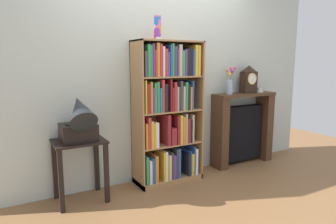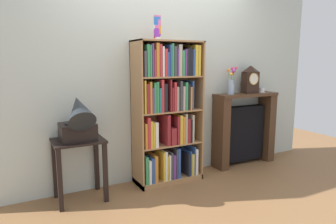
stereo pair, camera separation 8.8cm
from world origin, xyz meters
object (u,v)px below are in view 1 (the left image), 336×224
Objects in this scene: side_table_left at (80,157)px; flower_vase at (230,83)px; gramophone at (79,120)px; bookshelf at (167,114)px; teacup_with_saucer at (260,90)px; fireplace_mantel at (242,129)px; mantel_clock at (249,79)px; cup_stack at (158,28)px.

flower_vase reaches higher than side_table_left.
side_table_left is 1.20× the size of gramophone.
teacup_with_saucer is (1.53, 0.05, 0.20)m from bookshelf.
flower_vase is (2.01, 0.14, 0.28)m from gramophone.
side_table_left is at bearing -177.96° from flower_vase.
fireplace_mantel is at bearing 3.09° from bookshelf.
side_table_left is 1.76× the size of flower_vase.
fireplace_mantel is (2.27, 0.16, -0.38)m from gramophone.
gramophone is 0.54× the size of fireplace_mantel.
mantel_clock is at bearing 3.39° from gramophone.
flower_vase is (1.12, 0.08, -0.64)m from cup_stack.
cup_stack is 1.29m from gramophone.
mantel_clock reaches higher than flower_vase.
cup_stack reaches higher than mantel_clock.
mantel_clock reaches higher than side_table_left.
mantel_clock is 0.27m from teacup_with_saucer.
mantel_clock is at bearing -0.96° from flower_vase.
mantel_clock reaches higher than fireplace_mantel.
cup_stack is 1.60m from side_table_left.
bookshelf is 4.54× the size of flower_vase.
bookshelf is at bearing 13.04° from cup_stack.
mantel_clock is (1.44, 0.07, -0.60)m from cup_stack.
gramophone is at bearing -175.88° from cup_stack.
gramophone is at bearing -174.73° from bookshelf.
gramophone reaches higher than teacup_with_saucer.
cup_stack reaches higher than gramophone.
gramophone is at bearing -175.91° from flower_vase.
side_table_left is (-0.90, 0.01, -1.32)m from cup_stack.
mantel_clock is 3.13× the size of teacup_with_saucer.
flower_vase reaches higher than fireplace_mantel.
cup_stack is 0.71× the size of flower_vase.
gramophone is 2.31m from fireplace_mantel.
cup_stack reaches higher than side_table_left.
fireplace_mantel is at bearing 2.26° from side_table_left.
bookshelf is 1.54m from teacup_with_saucer.
side_table_left is 0.64× the size of fireplace_mantel.
cup_stack is 0.26× the size of fireplace_mantel.
cup_stack is 1.29m from flower_vase.
teacup_with_saucer is at bearing 3.16° from gramophone.
mantel_clock is at bearing 1.62° from side_table_left.
gramophone is 2.57m from teacup_with_saucer.
fireplace_mantel is 2.65× the size of mantel_clock.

